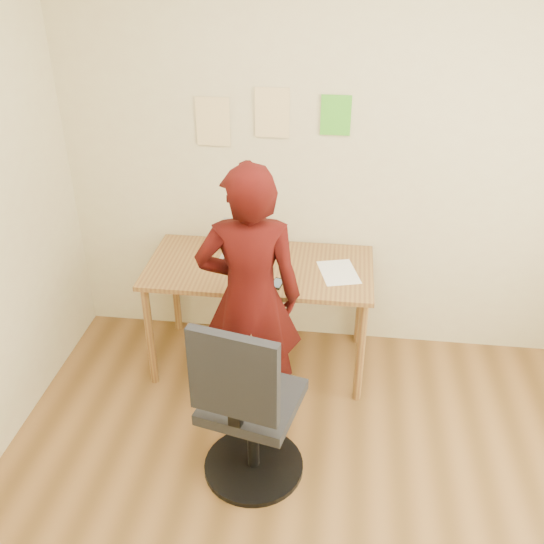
# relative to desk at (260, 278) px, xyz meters

# --- Properties ---
(room) EXTENTS (3.58, 3.58, 2.78)m
(room) POSITION_rel_desk_xyz_m (0.43, -1.38, 0.70)
(room) COLOR brown
(room) RESTS_ON ground
(desk) EXTENTS (1.40, 0.70, 0.74)m
(desk) POSITION_rel_desk_xyz_m (0.00, 0.00, 0.00)
(desk) COLOR olive
(desk) RESTS_ON ground
(laptop) EXTENTS (0.35, 0.32, 0.24)m
(laptop) POSITION_rel_desk_xyz_m (-0.10, 0.04, 0.14)
(laptop) COLOR #B5B5BC
(laptop) RESTS_ON desk
(paper_sheet) EXTENTS (0.29, 0.35, 0.00)m
(paper_sheet) POSITION_rel_desk_xyz_m (0.49, -0.02, 0.09)
(paper_sheet) COLOR white
(paper_sheet) RESTS_ON desk
(phone) EXTENTS (0.08, 0.13, 0.01)m
(phone) POSITION_rel_desk_xyz_m (0.14, -0.21, 0.09)
(phone) COLOR black
(phone) RESTS_ON desk
(wall_note_left) EXTENTS (0.21, 0.00, 0.30)m
(wall_note_left) POSITION_rel_desk_xyz_m (-0.33, 0.36, 0.87)
(wall_note_left) COLOR #F3D391
(wall_note_left) RESTS_ON room
(wall_note_mid) EXTENTS (0.21, 0.00, 0.30)m
(wall_note_mid) POSITION_rel_desk_xyz_m (0.03, 0.36, 0.94)
(wall_note_mid) COLOR #F3D391
(wall_note_mid) RESTS_ON room
(wall_note_right) EXTENTS (0.18, 0.00, 0.24)m
(wall_note_right) POSITION_rel_desk_xyz_m (0.41, 0.36, 0.94)
(wall_note_right) COLOR #4EC02B
(wall_note_right) RESTS_ON room
(office_chair) EXTENTS (0.55, 0.56, 1.04)m
(office_chair) POSITION_rel_desk_xyz_m (0.08, -1.00, -0.21)
(office_chair) COLOR black
(office_chair) RESTS_ON ground
(person) EXTENTS (0.63, 0.46, 1.59)m
(person) POSITION_rel_desk_xyz_m (0.01, -0.47, 0.14)
(person) COLOR #360907
(person) RESTS_ON ground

